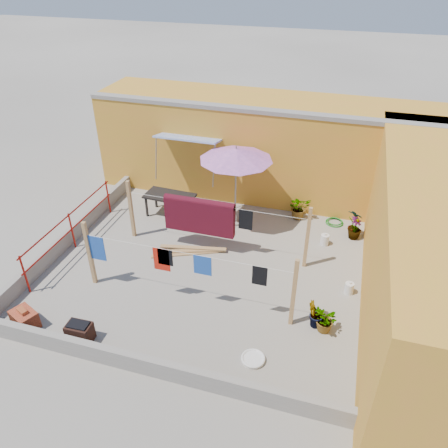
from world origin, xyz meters
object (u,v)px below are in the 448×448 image
Objects in this scene: patio_umbrella at (236,155)px; brazier at (80,332)px; brick_stack at (25,319)px; plant_back_a at (299,207)px; water_jug_b at (325,240)px; green_hose at (335,222)px; water_jug_a at (349,288)px; outdoor_table at (170,197)px; white_basin at (253,359)px.

patio_umbrella is 6.19m from brazier.
patio_umbrella is 6.77m from brick_stack.
water_jug_b is at bearing -53.13° from plant_back_a.
plant_back_a reaches higher than brazier.
brick_stack is 1.40m from brazier.
brick_stack is 1.28× the size of brazier.
green_hose is 1.18m from plant_back_a.
plant_back_a reaches higher than brick_stack.
brazier is 6.35m from water_jug_a.
outdoor_table is at bearing -168.62° from green_hose.
water_jug_b is (0.98, 4.62, 0.12)m from white_basin.
outdoor_table reaches higher than brazier.
water_jug_b is at bearing -7.52° from patio_umbrella.
water_jug_b is 0.67× the size of green_hose.
white_basin is 5.99m from green_hose.
green_hose is at bearing 100.57° from water_jug_a.
brick_stack is at bearing -134.46° from green_hose.
brazier is at bearing -120.37° from plant_back_a.
patio_umbrella is 5.74m from white_basin.
patio_umbrella reaches higher than white_basin.
patio_umbrella is at bearing -163.27° from green_hose.
water_jug_b is (6.09, 5.15, -0.05)m from brick_stack.
patio_umbrella reaches higher than brazier.
patio_umbrella is at bearing 3.46° from outdoor_table.
plant_back_a reaches higher than water_jug_a.
brick_stack is 1.89× the size of water_jug_b.
plant_back_a is at bearing 126.87° from water_jug_b.
patio_umbrella is at bearing 70.66° from brazier.
patio_umbrella reaches higher than water_jug_a.
brazier is (1.40, -0.00, 0.02)m from brick_stack.
outdoor_table is 6.23m from white_basin.
patio_umbrella is 4.72m from water_jug_a.
water_jug_b is 1.27m from green_hose.
water_jug_b is (4.83, -0.24, -0.49)m from outdoor_table.
outdoor_table is 2.90× the size of brazier.
plant_back_a is (-1.72, 3.18, 0.22)m from water_jug_a.
green_hose is at bearing 52.68° from brazier.
green_hose is at bearing 78.71° from white_basin.
green_hose is at bearing 16.73° from patio_umbrella.
water_jug_a is at bearing -21.11° from outdoor_table.
water_jug_b is (4.69, 5.15, -0.07)m from brazier.
green_hose is (6.28, 6.40, -0.18)m from brick_stack.
water_jug_b reaches higher than green_hose.
water_jug_b is at bearing 40.23° from brick_stack.
brick_stack is 1.38× the size of white_basin.
white_basin is 1.46× the size of water_jug_a.
plant_back_a is at bearing 180.00° from green_hose.
white_basin is (1.77, -4.99, -2.23)m from patio_umbrella.
white_basin is 5.88m from plant_back_a.
green_hose is (0.19, 1.25, -0.13)m from water_jug_b.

